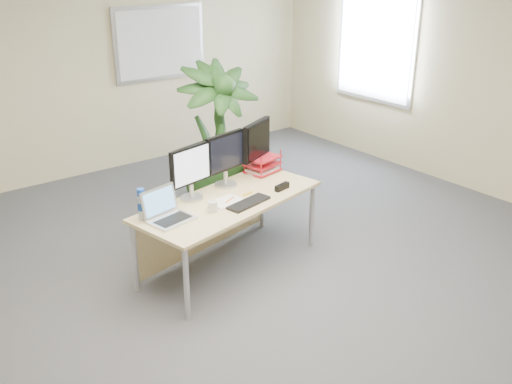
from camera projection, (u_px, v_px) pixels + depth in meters
floor at (285, 320)px, 4.41m from camera, size 8.00×8.00×0.00m
back_wall at (71, 69)px, 6.81m from camera, size 7.00×0.04×2.70m
whiteboard at (160, 43)px, 7.38m from camera, size 1.30×0.04×0.95m
window at (376, 42)px, 7.44m from camera, size 0.04×1.30×1.55m
desk at (222, 211)px, 5.04m from camera, size 1.83×1.05×0.66m
floor_plant at (217, 152)px, 5.82m from camera, size 0.87×0.87×1.50m
monitor_left at (191, 169)px, 4.83m from camera, size 0.43×0.19×0.48m
monitor_right at (225, 156)px, 5.11m from camera, size 0.44×0.20×0.50m
monitor_dark at (257, 144)px, 5.40m from camera, size 0.44×0.23×0.52m
laptop at (167, 212)px, 4.54m from camera, size 0.39×0.36×0.24m
keyboard at (249, 203)px, 4.83m from camera, size 0.44×0.22×0.02m
coffee_mug at (212, 207)px, 4.68m from camera, size 0.11×0.08×0.09m
spiral_notebook at (227, 202)px, 4.87m from camera, size 0.28×0.22×0.01m
orange_pen at (230, 200)px, 4.88m from camera, size 0.13×0.07×0.01m
yellow_highlighter at (248, 193)px, 5.03m from camera, size 0.12×0.03×0.02m
water_bottle at (142, 205)px, 4.52m from camera, size 0.07×0.07×0.26m
letter_tray at (263, 165)px, 5.52m from camera, size 0.36×0.30×0.15m
stapler at (282, 187)px, 5.12m from camera, size 0.17×0.08×0.05m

